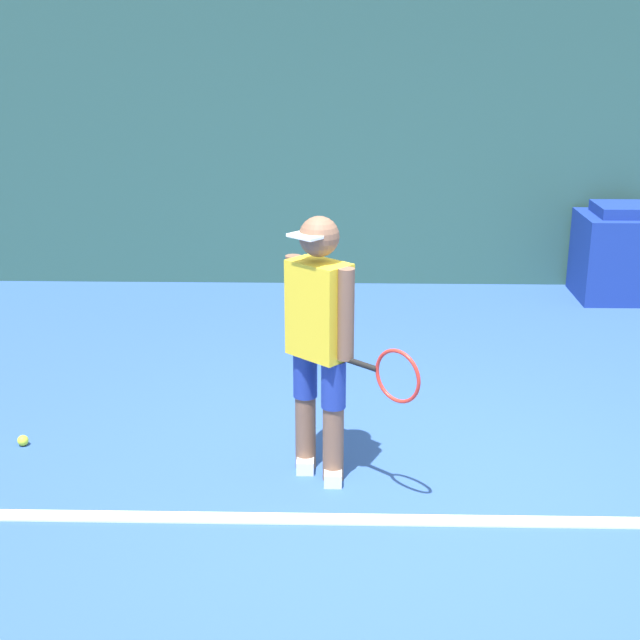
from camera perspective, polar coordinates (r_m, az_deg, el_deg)
name	(u,v)px	position (r m, az deg, el deg)	size (l,w,h in m)	color
ground_plane	(408,499)	(5.03, 5.67, -11.34)	(24.00, 24.00, 0.00)	#2D5193
back_wall	(381,139)	(8.77, 3.93, 11.47)	(24.00, 0.10, 2.86)	#2D564C
court_baseline	(411,520)	(4.83, 5.87, -12.63)	(21.60, 0.10, 0.01)	white
tennis_player	(321,338)	(4.93, 0.05, -1.17)	(0.72, 0.67, 1.52)	brown
tennis_ball	(23,440)	(5.87, -18.48, -7.32)	(0.07, 0.07, 0.07)	#D1E533
covered_chair	(622,254)	(8.89, 18.76, 4.03)	(0.82, 0.72, 0.90)	navy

